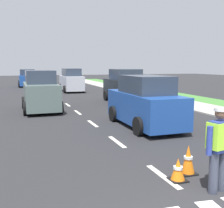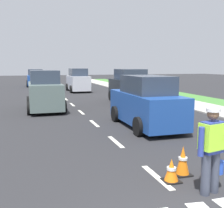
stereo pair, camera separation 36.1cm
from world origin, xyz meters
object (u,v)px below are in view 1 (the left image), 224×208
object	(u,v)px
traffic_cone_far	(178,170)
car_parked_far	(125,87)
car_outgoing_ahead	(145,103)
car_outgoing_far	(71,81)
road_worker	(219,145)
car_oncoming_lead	(41,92)
traffic_cone_near	(188,160)
car_oncoming_third	(27,79)

from	to	relation	value
traffic_cone_far	car_parked_far	world-z (taller)	car_parked_far
car_outgoing_ahead	car_parked_far	size ratio (longest dim) A/B	1.13
car_outgoing_ahead	car_outgoing_far	bearing A→B (deg)	89.68
traffic_cone_far	car_outgoing_ahead	xyz separation A→B (m)	(1.67, 5.13, 0.71)
road_worker	car_oncoming_lead	bearing A→B (deg)	102.10
car_oncoming_lead	car_outgoing_ahead	size ratio (longest dim) A/B	0.91
road_worker	traffic_cone_near	distance (m)	1.13
traffic_cone_near	car_outgoing_far	bearing A→B (deg)	86.35
road_worker	traffic_cone_far	size ratio (longest dim) A/B	3.35
car_outgoing_far	car_oncoming_third	bearing A→B (deg)	114.83
car_parked_far	car_oncoming_third	distance (m)	17.50
traffic_cone_far	car_parked_far	size ratio (longest dim) A/B	0.13
road_worker	traffic_cone_far	xyz separation A→B (m)	(-0.46, 0.70, -0.69)
car_outgoing_far	car_oncoming_third	size ratio (longest dim) A/B	1.06
car_outgoing_ahead	road_worker	bearing A→B (deg)	-101.76
traffic_cone_far	car_outgoing_far	bearing A→B (deg)	85.24
traffic_cone_near	car_oncoming_third	world-z (taller)	car_oncoming_third
car_outgoing_far	car_parked_far	bearing A→B (deg)	-77.20
traffic_cone_near	traffic_cone_far	bearing A→B (deg)	-149.03
traffic_cone_near	road_worker	bearing A→B (deg)	-88.35
traffic_cone_far	car_parked_far	bearing A→B (deg)	73.34
traffic_cone_far	car_oncoming_third	xyz separation A→B (m)	(-1.90, 29.02, 0.69)
traffic_cone_far	car_oncoming_lead	bearing A→B (deg)	100.50
traffic_cone_far	car_oncoming_third	size ratio (longest dim) A/B	0.13
car_oncoming_lead	car_outgoing_far	world-z (taller)	car_oncoming_lead
car_oncoming_lead	car_parked_far	world-z (taller)	car_parked_far
car_outgoing_ahead	car_parked_far	distance (m)	7.60
road_worker	car_outgoing_far	size ratio (longest dim) A/B	0.40
car_oncoming_lead	car_oncoming_third	size ratio (longest dim) A/B	1.01
car_parked_far	road_worker	bearing A→B (deg)	-103.97
traffic_cone_near	car_oncoming_third	size ratio (longest dim) A/B	0.17
car_oncoming_lead	car_outgoing_far	distance (m)	11.20
car_outgoing_ahead	car_oncoming_lead	bearing A→B (deg)	123.84
traffic_cone_far	car_oncoming_lead	distance (m)	10.74
road_worker	car_outgoing_ahead	distance (m)	5.95
traffic_cone_near	car_oncoming_third	xyz separation A→B (m)	(-2.33, 28.76, 0.60)
traffic_cone_near	car_parked_far	distance (m)	12.65
traffic_cone_far	car_oncoming_lead	size ratio (longest dim) A/B	0.13
car_outgoing_ahead	car_outgoing_far	distance (m)	15.97
car_outgoing_far	car_parked_far	world-z (taller)	car_parked_far
traffic_cone_near	car_outgoing_far	world-z (taller)	car_outgoing_far
car_oncoming_lead	road_worker	bearing A→B (deg)	-77.90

